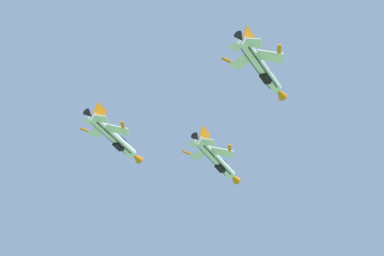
% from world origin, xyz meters
% --- Properties ---
extents(fighter_jet_lead, '(10.19, 15.94, 4.65)m').
position_xyz_m(fighter_jet_lead, '(-32.86, 82.00, 70.96)').
color(fighter_jet_lead, white).
extents(fighter_jet_left_wing, '(10.11, 15.94, 4.77)m').
position_xyz_m(fighter_jet_left_wing, '(-48.06, 70.12, 72.19)').
color(fighter_jet_left_wing, white).
extents(fighter_jet_right_wing, '(10.18, 15.94, 4.66)m').
position_xyz_m(fighter_jet_right_wing, '(-18.14, 64.35, 72.10)').
color(fighter_jet_right_wing, white).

